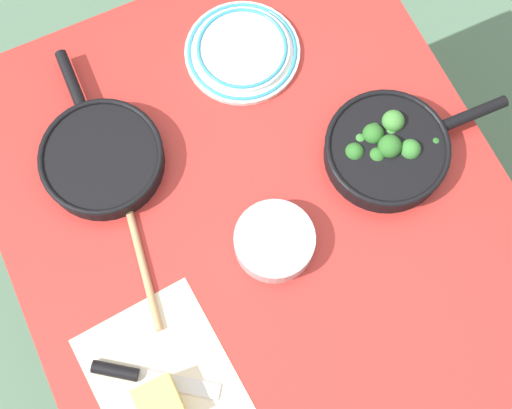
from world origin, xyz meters
name	(u,v)px	position (x,y,z in m)	size (l,w,h in m)	color
ground_plane	(256,283)	(0.00, 0.00, 0.00)	(14.00, 14.00, 0.00)	#51755B
dining_table_red	(256,220)	(0.00, 0.00, 0.64)	(1.07, 0.96, 0.73)	#B72D28
skillet_broccoli	(388,149)	(0.01, 0.28, 0.76)	(0.25, 0.39, 0.08)	black
skillet_eggs	(102,158)	(-0.21, -0.23, 0.75)	(0.37, 0.24, 0.05)	black
wooden_spoon	(131,217)	(-0.08, -0.23, 0.73)	(0.37, 0.08, 0.02)	tan
parchment_sheet	(175,402)	(0.27, -0.29, 0.73)	(0.40, 0.27, 0.00)	beige
grater_knife	(137,375)	(0.20, -0.33, 0.73)	(0.16, 0.20, 0.02)	silver
cheese_block	(160,403)	(0.26, -0.31, 0.75)	(0.08, 0.07, 0.06)	#E0C15B
dinner_plate_stack	(242,51)	(-0.32, 0.12, 0.74)	(0.24, 0.24, 0.03)	white
prep_bowl_steel	(274,242)	(0.08, 0.00, 0.75)	(0.15, 0.15, 0.05)	#B7B7BC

